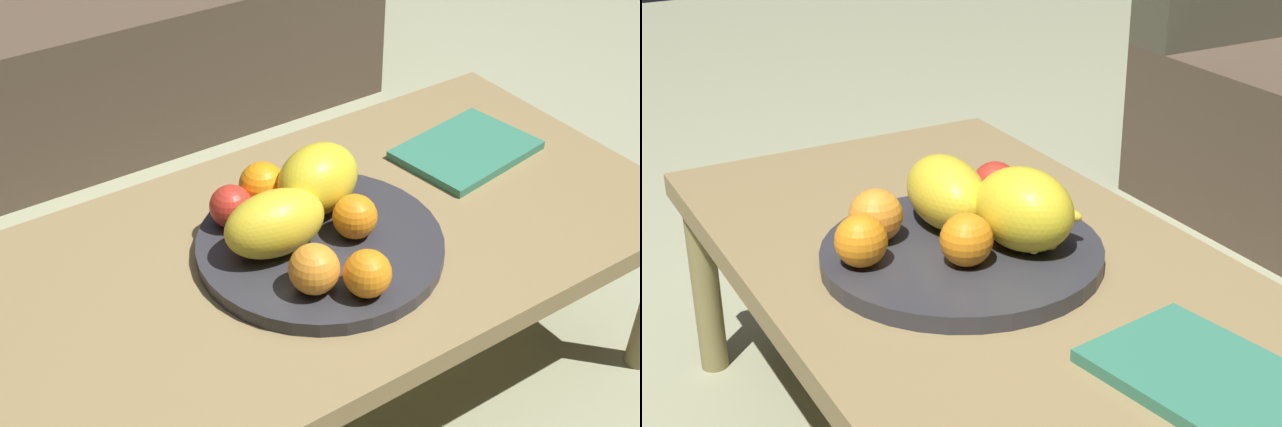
# 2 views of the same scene
# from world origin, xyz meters

# --- Properties ---
(coffee_table) EXTENTS (1.19, 0.63, 0.38)m
(coffee_table) POSITION_xyz_m (0.00, 0.00, 0.34)
(coffee_table) COLOR olive
(coffee_table) RESTS_ON ground_plane
(fruit_bowl) EXTENTS (0.40, 0.40, 0.03)m
(fruit_bowl) POSITION_xyz_m (-0.04, -0.03, 0.40)
(fruit_bowl) COLOR #303035
(fruit_bowl) RESTS_ON coffee_table
(melon_large_front) EXTENTS (0.17, 0.11, 0.10)m
(melon_large_front) POSITION_xyz_m (-0.12, -0.01, 0.46)
(melon_large_front) COLOR yellow
(melon_large_front) RESTS_ON fruit_bowl
(melon_smaller_beside) EXTENTS (0.18, 0.15, 0.12)m
(melon_smaller_beside) POSITION_xyz_m (-0.00, 0.05, 0.47)
(melon_smaller_beside) COLOR yellow
(melon_smaller_beside) RESTS_ON fruit_bowl
(orange_front) EXTENTS (0.08, 0.08, 0.08)m
(orange_front) POSITION_xyz_m (-0.12, -0.12, 0.45)
(orange_front) COLOR orange
(orange_front) RESTS_ON fruit_bowl
(orange_left) EXTENTS (0.07, 0.07, 0.07)m
(orange_left) POSITION_xyz_m (0.01, -0.05, 0.44)
(orange_left) COLOR orange
(orange_left) RESTS_ON fruit_bowl
(orange_right) EXTENTS (0.07, 0.07, 0.07)m
(orange_right) POSITION_xyz_m (-0.06, -0.17, 0.44)
(orange_right) COLOR orange
(orange_right) RESTS_ON fruit_bowl
(orange_back) EXTENTS (0.08, 0.08, 0.08)m
(orange_back) POSITION_xyz_m (-0.07, 0.11, 0.45)
(orange_back) COLOR orange
(orange_back) RESTS_ON fruit_bowl
(apple_front) EXTENTS (0.07, 0.07, 0.07)m
(apple_front) POSITION_xyz_m (-0.14, 0.08, 0.44)
(apple_front) COLOR red
(apple_front) RESTS_ON fruit_bowl
(banana_bunch) EXTENTS (0.16, 0.14, 0.06)m
(banana_bunch) POSITION_xyz_m (-0.02, 0.06, 0.44)
(banana_bunch) COLOR gold
(banana_bunch) RESTS_ON fruit_bowl
(magazine) EXTENTS (0.27, 0.22, 0.02)m
(magazine) POSITION_xyz_m (0.35, 0.07, 0.39)
(magazine) COLOR #357C5F
(magazine) RESTS_ON coffee_table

